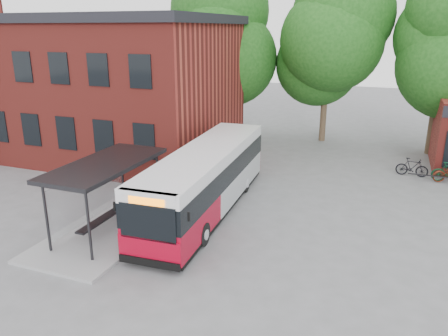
% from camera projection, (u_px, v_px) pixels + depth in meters
% --- Properties ---
extents(ground, '(100.00, 100.00, 0.00)m').
position_uv_depth(ground, '(224.00, 239.00, 16.86)').
color(ground, slate).
extents(station_building, '(18.40, 10.40, 8.50)m').
position_uv_depth(station_building, '(86.00, 85.00, 28.02)').
color(station_building, maroon).
rests_on(station_building, ground).
extents(bus_shelter, '(3.60, 7.00, 2.90)m').
position_uv_depth(bus_shelter, '(108.00, 197.00, 17.08)').
color(bus_shelter, '#28282C').
rests_on(bus_shelter, ground).
extents(tree_0, '(7.92, 7.92, 11.00)m').
position_uv_depth(tree_0, '(227.00, 61.00, 31.45)').
color(tree_0, '#164813').
rests_on(tree_0, ground).
extents(tree_1, '(7.92, 7.92, 10.40)m').
position_uv_depth(tree_1, '(327.00, 67.00, 30.02)').
color(tree_1, '#164813').
rests_on(tree_1, ground).
extents(tree_2, '(7.92, 7.92, 11.00)m').
position_uv_depth(tree_2, '(441.00, 67.00, 26.64)').
color(tree_2, '#164813').
rests_on(tree_2, ground).
extents(city_bus, '(2.97, 11.19, 2.81)m').
position_uv_depth(city_bus, '(206.00, 180.00, 19.09)').
color(city_bus, '#9D051B').
rests_on(city_bus, ground).
extents(bicycle_1, '(1.71, 0.61, 1.01)m').
position_uv_depth(bicycle_1, '(412.00, 167.00, 23.85)').
color(bicycle_1, black).
rests_on(bicycle_1, ground).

